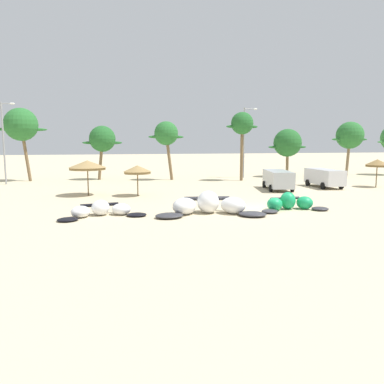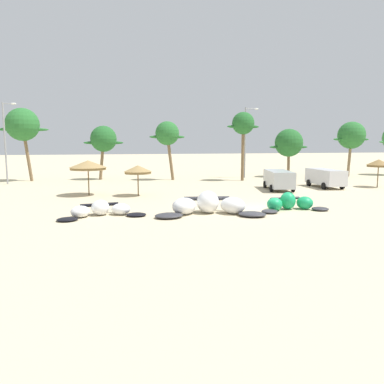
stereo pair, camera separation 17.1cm
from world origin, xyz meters
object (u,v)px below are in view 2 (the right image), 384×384
at_px(beach_umbrella_near_palms, 379,163).
at_px(palm_left, 103,139).
at_px(palm_center_left, 243,125).
at_px(palm_center_right, 289,143).
at_px(parked_car_second, 278,178).
at_px(beach_umbrella_middle, 138,170).
at_px(kite_far_left, 101,210).
at_px(kite_left, 209,205).
at_px(palm_left_of_gap, 167,134).
at_px(lamppost_west, 6,139).
at_px(palm_leftmost, 23,125).
at_px(beach_umbrella_near_van, 88,165).
at_px(kite_left_of_center, 290,203).
at_px(palm_right_of_gap, 351,136).
at_px(lamppost_west_center, 246,139).
at_px(parked_van, 325,177).

distance_m(beach_umbrella_near_palms, palm_left, 30.95).
relative_size(palm_center_left, palm_center_right, 1.28).
relative_size(parked_car_second, palm_left, 0.85).
height_order(beach_umbrella_middle, palm_left, palm_left).
distance_m(kite_far_left, beach_umbrella_near_palms, 28.97).
bearing_deg(kite_left, palm_left_of_gap, 86.77).
bearing_deg(lamppost_west, kite_left, -52.95).
height_order(kite_left, palm_center_right, palm_center_right).
xyz_separation_m(palm_left_of_gap, palm_center_left, (8.59, -2.89, 1.08)).
bearing_deg(palm_leftmost, palm_left_of_gap, -8.48).
xyz_separation_m(kite_far_left, lamppost_west, (-9.88, 20.96, 4.54)).
bearing_deg(beach_umbrella_near_van, palm_left_of_gap, 52.99).
distance_m(beach_umbrella_middle, palm_left_of_gap, 14.43).
xyz_separation_m(palm_leftmost, palm_left, (9.12, -0.13, -1.62)).
bearing_deg(palm_leftmost, beach_umbrella_near_van, -61.79).
relative_size(kite_left_of_center, beach_umbrella_near_van, 1.60).
bearing_deg(palm_left, kite_left, -75.93).
height_order(parked_car_second, palm_leftmost, palm_leftmost).
bearing_deg(kite_left, kite_far_left, 172.12).
bearing_deg(kite_left, parked_car_second, 46.22).
distance_m(beach_umbrella_middle, palm_right_of_gap, 32.20).
xyz_separation_m(palm_left_of_gap, palm_right_of_gap, (24.77, -0.91, -0.09)).
relative_size(beach_umbrella_middle, lamppost_west_center, 0.29).
height_order(beach_umbrella_near_van, parked_van, beach_umbrella_near_van).
xyz_separation_m(beach_umbrella_near_palms, palm_leftmost, (-36.14, 14.99, 4.10)).
distance_m(palm_left_of_gap, palm_center_left, 9.13).
relative_size(kite_far_left, palm_center_left, 0.68).
relative_size(beach_umbrella_middle, palm_leftmost, 0.31).
xyz_separation_m(parked_van, lamppost_west, (-31.97, 10.78, 3.82)).
height_order(parked_van, palm_leftmost, palm_leftmost).
bearing_deg(kite_left, palm_right_of_gap, 39.64).
relative_size(parked_van, palm_center_right, 0.80).
xyz_separation_m(beach_umbrella_near_palms, palm_left_of_gap, (-19.53, 12.52, 3.09)).
bearing_deg(palm_right_of_gap, palm_left, 174.23).
distance_m(kite_left, lamppost_west, 27.76).
distance_m(palm_center_left, lamppost_west_center, 4.09).
bearing_deg(beach_umbrella_middle, kite_left, -69.06).
bearing_deg(kite_left, palm_leftmost, 121.57).
bearing_deg(beach_umbrella_middle, beach_umbrella_near_palms, 1.58).
height_order(beach_umbrella_near_van, palm_center_left, palm_center_left).
bearing_deg(beach_umbrella_middle, lamppost_west_center, 41.97).
bearing_deg(palm_right_of_gap, palm_left_of_gap, 177.89).
bearing_deg(parked_car_second, beach_umbrella_near_van, 179.31).
bearing_deg(palm_left, kite_left_of_center, -64.20).
bearing_deg(lamppost_west_center, kite_left_of_center, -104.46).
height_order(beach_umbrella_middle, parked_car_second, beach_umbrella_middle).
bearing_deg(palm_center_right, beach_umbrella_near_van, -154.20).
relative_size(beach_umbrella_middle, parked_car_second, 0.47).
xyz_separation_m(palm_left, palm_left_of_gap, (7.50, -2.35, 0.62)).
distance_m(kite_far_left, palm_center_right, 32.90).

